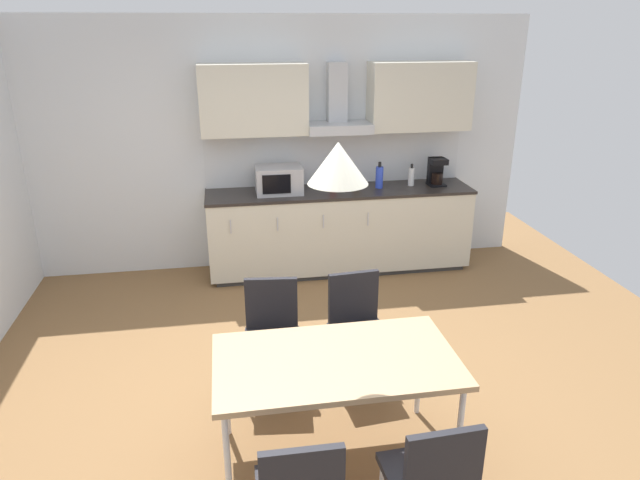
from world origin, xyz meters
TOP-DOWN VIEW (x-y plane):
  - ground_plane at (0.00, 0.00)m, footprint 7.24×7.56m
  - wall_back at (0.00, 2.57)m, footprint 5.79×0.10m
  - kitchen_counter at (0.79, 2.22)m, footprint 2.84×0.63m
  - backsplash_tile at (0.79, 2.51)m, footprint 2.82×0.02m
  - upper_wall_cabinets at (0.79, 2.35)m, footprint 2.82×0.40m
  - microwave at (0.14, 2.22)m, footprint 0.48×0.35m
  - coffee_maker at (1.87, 2.24)m, footprint 0.18×0.19m
  - bottle_blue at (1.22, 2.23)m, footprint 0.08×0.08m
  - bottle_red at (0.72, 2.26)m, footprint 0.07×0.07m
  - bottle_white at (1.59, 2.26)m, footprint 0.07×0.07m
  - bottle_brown at (0.97, 2.23)m, footprint 0.08×0.08m
  - dining_table at (0.17, -0.70)m, footprint 1.44×0.81m
  - chair_far_right at (0.49, 0.08)m, footprint 0.43×0.43m
  - chair_near_right at (0.50, -1.49)m, footprint 0.42×0.42m
  - chair_far_left at (-0.14, 0.08)m, footprint 0.44×0.44m
  - pendant_lamp at (0.17, -0.70)m, footprint 0.32×0.32m

SIDE VIEW (x-z plane):
  - ground_plane at x=0.00m, z-range -0.02..0.00m
  - kitchen_counter at x=0.79m, z-range 0.00..0.91m
  - chair_far_right at x=0.49m, z-range 0.10..0.97m
  - chair_near_right at x=0.50m, z-range 0.10..0.97m
  - chair_far_left at x=-0.14m, z-range 0.10..0.97m
  - dining_table at x=0.17m, z-range 0.32..1.05m
  - bottle_brown at x=0.97m, z-range 0.90..1.08m
  - bottle_white at x=1.59m, z-range 0.89..1.13m
  - bottle_red at x=0.72m, z-range 0.89..1.13m
  - bottle_blue at x=1.22m, z-range 0.89..1.17m
  - microwave at x=0.14m, z-range 0.91..1.19m
  - coffee_maker at x=1.87m, z-range 0.91..1.21m
  - backsplash_tile at x=0.79m, z-range 0.91..1.48m
  - wall_back at x=0.00m, z-range 0.00..2.67m
  - upper_wall_cabinets at x=0.79m, z-range 1.49..2.19m
  - pendant_lamp at x=0.17m, z-range 1.79..2.01m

